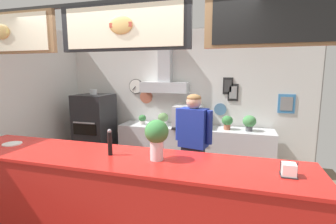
% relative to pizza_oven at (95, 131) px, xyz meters
% --- Properties ---
extents(back_wall_assembly, '(4.89, 2.67, 2.73)m').
position_rel_pizza_oven_xyz_m(back_wall_assembly, '(1.61, 0.45, 0.71)').
color(back_wall_assembly, '#9E9E99').
rests_on(back_wall_assembly, ground_plane).
extents(service_counter, '(3.67, 0.74, 1.09)m').
position_rel_pizza_oven_xyz_m(service_counter, '(1.62, -2.11, -0.20)').
color(service_counter, red).
rests_on(service_counter, ground_plane).
extents(back_prep_counter, '(2.83, 0.54, 0.90)m').
position_rel_pizza_oven_xyz_m(back_prep_counter, '(1.94, 0.22, -0.30)').
color(back_prep_counter, silver).
rests_on(back_prep_counter, ground_plane).
extents(pizza_oven, '(0.64, 0.70, 1.58)m').
position_rel_pizza_oven_xyz_m(pizza_oven, '(0.00, 0.00, 0.00)').
color(pizza_oven, '#232326').
rests_on(pizza_oven, ground_plane).
extents(shop_worker, '(0.52, 0.29, 1.62)m').
position_rel_pizza_oven_xyz_m(shop_worker, '(2.16, -0.99, 0.15)').
color(shop_worker, '#232328').
rests_on(shop_worker, ground_plane).
extents(espresso_machine, '(0.49, 0.55, 0.40)m').
position_rel_pizza_oven_xyz_m(espresso_machine, '(1.82, 0.20, 0.36)').
color(espresso_machine, silver).
rests_on(espresso_machine, back_prep_counter).
extents(potted_rosemary, '(0.20, 0.20, 0.24)m').
position_rel_pizza_oven_xyz_m(potted_rosemary, '(1.35, 0.22, 0.30)').
color(potted_rosemary, beige).
rests_on(potted_rosemary, back_prep_counter).
extents(potted_basil, '(0.19, 0.19, 0.25)m').
position_rel_pizza_oven_xyz_m(potted_basil, '(2.54, 0.21, 0.30)').
color(potted_basil, '#9E563D').
rests_on(potted_basil, back_prep_counter).
extents(potted_oregano, '(0.15, 0.15, 0.19)m').
position_rel_pizza_oven_xyz_m(potted_oregano, '(0.93, 0.20, 0.26)').
color(potted_oregano, beige).
rests_on(potted_oregano, back_prep_counter).
extents(potted_thyme, '(0.23, 0.23, 0.27)m').
position_rel_pizza_oven_xyz_m(potted_thyme, '(2.91, 0.20, 0.32)').
color(potted_thyme, '#4C4C51').
rests_on(potted_thyme, back_prep_counter).
extents(pepper_grinder, '(0.05, 0.05, 0.27)m').
position_rel_pizza_oven_xyz_m(pepper_grinder, '(1.53, -2.10, 0.48)').
color(pepper_grinder, black).
rests_on(pepper_grinder, service_counter).
extents(basil_vase, '(0.22, 0.22, 0.39)m').
position_rel_pizza_oven_xyz_m(basil_vase, '(2.02, -2.09, 0.57)').
color(basil_vase, silver).
rests_on(basil_vase, service_counter).
extents(condiment_plate, '(0.21, 0.21, 0.01)m').
position_rel_pizza_oven_xyz_m(condiment_plate, '(0.26, -2.08, 0.35)').
color(condiment_plate, white).
rests_on(condiment_plate, service_counter).
extents(napkin_holder, '(0.13, 0.12, 0.12)m').
position_rel_pizza_oven_xyz_m(napkin_holder, '(3.15, -2.15, 0.39)').
color(napkin_holder, '#262628').
rests_on(napkin_holder, service_counter).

